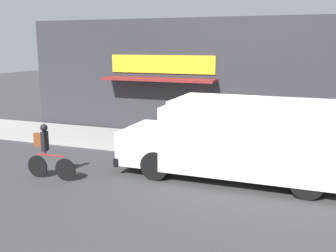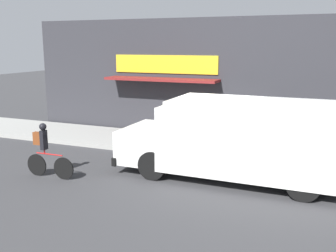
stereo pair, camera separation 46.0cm
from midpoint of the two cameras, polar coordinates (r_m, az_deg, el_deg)
ground_plane at (r=12.78m, az=7.97°, el=-5.22°), size 70.00×70.00×0.00m
sidewalk at (r=14.07m, az=9.41°, el=-3.35°), size 28.00×2.80×0.15m
storefront at (r=15.22m, az=10.66°, el=6.51°), size 17.97×1.05×4.72m
school_bus at (r=11.07m, az=12.08°, el=-1.78°), size 6.49×2.84×2.22m
cyclist at (r=11.54m, az=-16.25°, el=-3.50°), size 1.55×0.20×1.56m
trash_bin at (r=14.07m, az=22.25°, el=-1.95°), size 0.48×0.48×0.86m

